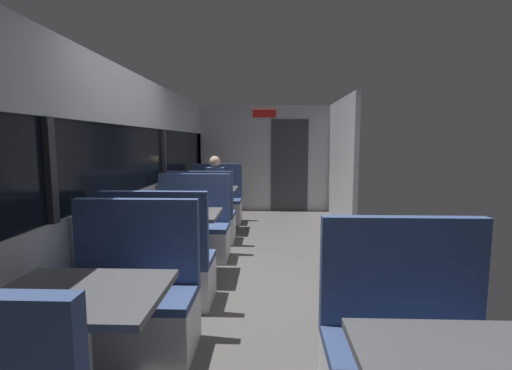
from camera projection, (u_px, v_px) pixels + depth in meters
ground_plane at (259, 281)px, 4.09m from camera, size 3.30×9.20×0.02m
carriage_window_panel_left at (125, 180)px, 4.01m from camera, size 0.09×8.48×2.30m
carriage_end_bulkhead at (267, 159)px, 8.12m from camera, size 2.90×0.11×2.30m
carriage_aisle_panel_right at (341, 162)px, 6.88m from camera, size 0.08×2.40×2.30m
dining_table_near_window at (80, 309)px, 1.97m from camera, size 0.90×0.70×0.74m
bench_near_window_facing_entry at (131, 306)px, 2.70m from camera, size 0.95×0.50×1.10m
dining_table_mid_window at (179, 221)px, 4.12m from camera, size 0.90×0.70×0.74m
bench_mid_window_facing_end at (162, 270)px, 3.47m from camera, size 0.95×0.50×1.10m
bench_mid_window_facing_entry at (192, 233)px, 4.85m from camera, size 0.95×0.50×1.10m
dining_table_far_window at (210, 194)px, 6.27m from camera, size 0.90×0.70×0.74m
bench_far_window_facing_end at (203, 221)px, 5.62m from camera, size 0.95×0.50×1.10m
bench_far_window_facing_entry at (216, 205)px, 7.00m from camera, size 0.95×0.50×1.10m
bench_front_aisle_facing_entry at (409, 360)px, 2.04m from camera, size 0.95×0.50×1.10m
seated_passenger at (216, 195)px, 6.91m from camera, size 0.47×0.55×1.26m
coffee_cup_primary at (179, 207)px, 4.21m from camera, size 0.07×0.07×0.09m
coffee_cup_secondary at (199, 186)px, 6.12m from camera, size 0.07×0.07×0.09m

